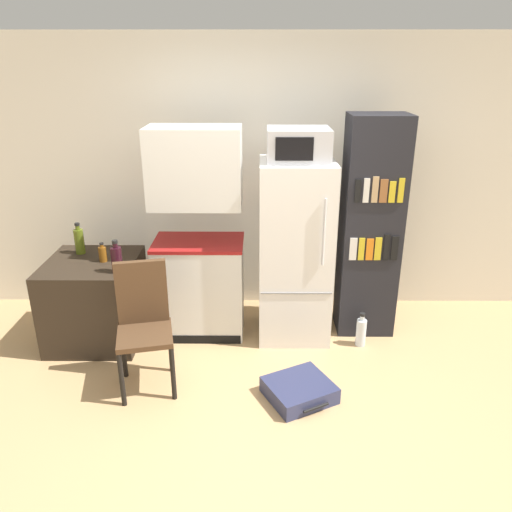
{
  "coord_description": "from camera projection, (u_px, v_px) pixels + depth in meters",
  "views": [
    {
      "loc": [
        -0.03,
        -2.73,
        2.37
      ],
      "look_at": [
        -0.05,
        0.85,
        0.94
      ],
      "focal_mm": 35.0,
      "sensor_mm": 36.0,
      "label": 1
    }
  ],
  "objects": [
    {
      "name": "ground_plane",
      "position": [
        263.0,
        429.0,
        3.41
      ],
      "size": [
        24.0,
        24.0,
        0.0
      ],
      "primitive_type": "plane",
      "color": "tan"
    },
    {
      "name": "wall_back",
      "position": [
        283.0,
        177.0,
        4.79
      ],
      "size": [
        6.4,
        0.1,
        2.59
      ],
      "color": "silver",
      "rests_on": "ground_plane"
    },
    {
      "name": "side_table",
      "position": [
        95.0,
        300.0,
        4.4
      ],
      "size": [
        0.77,
        0.79,
        0.75
      ],
      "color": "#2D2319",
      "rests_on": "ground_plane"
    },
    {
      "name": "kitchen_hutch",
      "position": [
        198.0,
        243.0,
        4.35
      ],
      "size": [
        0.78,
        0.51,
        1.85
      ],
      "color": "silver",
      "rests_on": "ground_plane"
    },
    {
      "name": "refrigerator",
      "position": [
        295.0,
        252.0,
        4.33
      ],
      "size": [
        0.62,
        0.61,
        1.59
      ],
      "color": "white",
      "rests_on": "ground_plane"
    },
    {
      "name": "microwave",
      "position": [
        298.0,
        145.0,
        3.98
      ],
      "size": [
        0.5,
        0.42,
        0.26
      ],
      "color": "#B7B7BC",
      "rests_on": "refrigerator"
    },
    {
      "name": "bookshelf",
      "position": [
        370.0,
        229.0,
        4.35
      ],
      "size": [
        0.5,
        0.39,
        1.95
      ],
      "color": "black",
      "rests_on": "ground_plane"
    },
    {
      "name": "bottle_amber_beer",
      "position": [
        103.0,
        254.0,
        4.24
      ],
      "size": [
        0.07,
        0.07,
        0.17
      ],
      "color": "brown",
      "rests_on": "side_table"
    },
    {
      "name": "bottle_wine_dark",
      "position": [
        117.0,
        259.0,
        4.01
      ],
      "size": [
        0.09,
        0.09,
        0.27
      ],
      "color": "black",
      "rests_on": "side_table"
    },
    {
      "name": "bottle_olive_oil",
      "position": [
        79.0,
        241.0,
        4.39
      ],
      "size": [
        0.08,
        0.08,
        0.28
      ],
      "color": "#566619",
      "rests_on": "side_table"
    },
    {
      "name": "chair",
      "position": [
        144.0,
        316.0,
        3.73
      ],
      "size": [
        0.48,
        0.48,
        0.98
      ],
      "rotation": [
        0.0,
        0.0,
        0.21
      ],
      "color": "black",
      "rests_on": "ground_plane"
    },
    {
      "name": "suitcase_large_flat",
      "position": [
        299.0,
        390.0,
        3.71
      ],
      "size": [
        0.6,
        0.58,
        0.13
      ],
      "rotation": [
        0.0,
        0.0,
        0.48
      ],
      "color": "navy",
      "rests_on": "ground_plane"
    },
    {
      "name": "water_bottle_front",
      "position": [
        361.0,
        332.0,
        4.37
      ],
      "size": [
        0.09,
        0.09,
        0.31
      ],
      "color": "silver",
      "rests_on": "ground_plane"
    }
  ]
}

